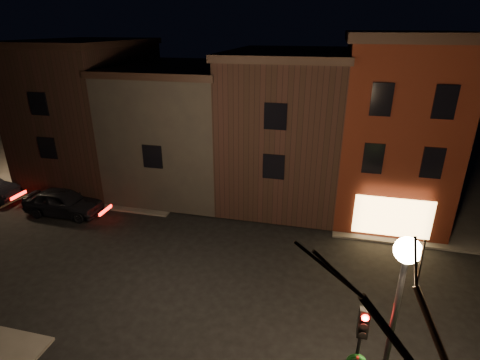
# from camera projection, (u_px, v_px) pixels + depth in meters

# --- Properties ---
(ground) EXTENTS (120.00, 120.00, 0.00)m
(ground) POSITION_uv_depth(u_px,v_px,m) (221.00, 279.00, 17.41)
(ground) COLOR black
(ground) RESTS_ON ground
(sidewalk_far_left) EXTENTS (30.00, 30.00, 0.12)m
(sidewalk_far_left) POSITION_uv_depth(u_px,v_px,m) (93.00, 136.00, 39.72)
(sidewalk_far_left) COLOR #2D2B28
(sidewalk_far_left) RESTS_ON ground
(corner_building) EXTENTS (6.50, 8.50, 10.50)m
(corner_building) POSITION_uv_depth(u_px,v_px,m) (394.00, 126.00, 22.11)
(corner_building) COLOR #4A180D
(corner_building) RESTS_ON ground
(row_building_a) EXTENTS (7.30, 10.30, 9.40)m
(row_building_a) POSITION_uv_depth(u_px,v_px,m) (286.00, 125.00, 24.67)
(row_building_a) COLOR black
(row_building_a) RESTS_ON ground
(row_building_b) EXTENTS (7.80, 10.30, 8.40)m
(row_building_b) POSITION_uv_depth(u_px,v_px,m) (184.00, 126.00, 26.44)
(row_building_b) COLOR black
(row_building_b) RESTS_ON ground
(row_building_c) EXTENTS (7.30, 10.30, 9.90)m
(row_building_c) POSITION_uv_depth(u_px,v_px,m) (91.00, 110.00, 27.74)
(row_building_c) COLOR black
(row_building_c) RESTS_ON ground
(street_lamp_near) EXTENTS (0.60, 0.60, 6.48)m
(street_lamp_near) POSITION_uv_depth(u_px,v_px,m) (399.00, 291.00, 8.69)
(street_lamp_near) COLOR black
(street_lamp_near) RESTS_ON sidewalk_near_right
(traffic_signal) EXTENTS (0.58, 0.38, 4.05)m
(traffic_signal) POSITION_uv_depth(u_px,v_px,m) (359.00, 347.00, 10.17)
(traffic_signal) COLOR black
(traffic_signal) RESTS_ON sidewalk_near_right
(parked_car_a) EXTENTS (4.90, 2.06, 1.66)m
(parked_car_a) POSITION_uv_depth(u_px,v_px,m) (63.00, 202.00, 23.08)
(parked_car_a) COLOR black
(parked_car_a) RESTS_ON ground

